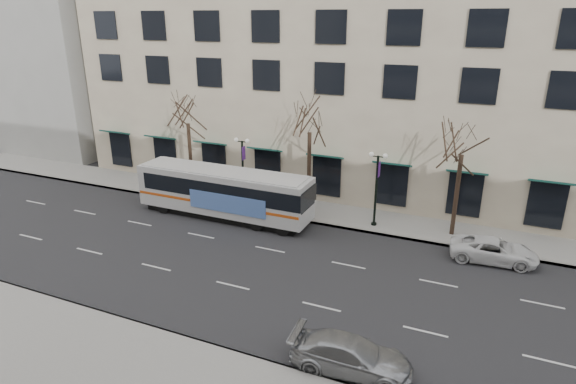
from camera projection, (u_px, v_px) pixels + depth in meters
The scene contains 12 objects.
ground at pixel (253, 266), 27.51m from camera, with size 160.00×160.00×0.00m, color black.
sidewalk_far at pixel (376, 221), 33.37m from camera, with size 80.00×4.00×0.15m, color gray.
building_hotel at pixel (339, 34), 42.26m from camera, with size 40.00×20.00×24.00m, color tan.
building_far_upblock at pixel (40, 12), 55.07m from camera, with size 28.00×20.00×28.00m, color #999993.
tree_far_left at pixel (187, 111), 36.55m from camera, with size 3.60×3.60×8.34m.
tree_far_mid at pixel (310, 119), 32.73m from camera, with size 3.60×3.60×8.55m.
tree_far_right at pixel (463, 140), 29.15m from camera, with size 3.60×3.60×8.06m.
lamp_post_left at pixel (243, 168), 35.44m from camera, with size 1.22×0.45×5.21m.
lamp_post_right at pixel (376, 186), 31.69m from camera, with size 1.22×0.45×5.21m.
city_bus at pixel (225, 192), 33.72m from camera, with size 12.78×2.89×3.46m.
silver_car at pixel (351, 356), 19.16m from camera, with size 2.00×4.92×1.43m, color #9EA1A5.
white_pickup at pixel (494, 250), 27.92m from camera, with size 2.25×4.87×1.35m, color white.
Camera 1 is at (11.59, -21.57, 13.40)m, focal length 30.00 mm.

